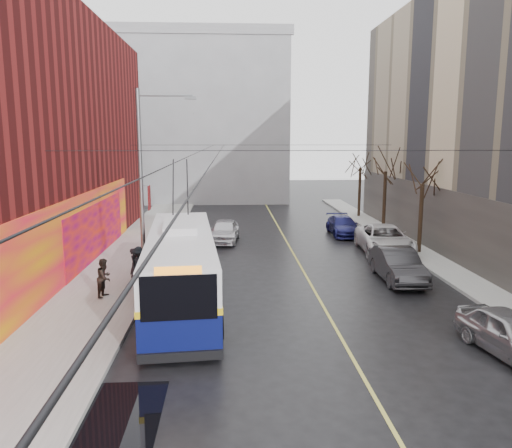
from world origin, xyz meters
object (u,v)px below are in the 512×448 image
at_px(following_car, 224,231).
at_px(pedestrian_a, 135,266).
at_px(parked_car_b, 398,265).
at_px(tree_far, 361,158).
at_px(streetlight_pole, 145,183).
at_px(tree_mid, 386,161).
at_px(trolleybus, 181,266).
at_px(parked_car_c, 384,239).
at_px(parked_car_d, 343,226).
at_px(tree_near, 423,171).
at_px(parked_car_a, 512,334).
at_px(pedestrian_b, 104,278).
at_px(pedestrian_c, 140,265).

bearing_deg(following_car, pedestrian_a, -106.15).
distance_m(parked_car_b, following_car, 12.89).
height_order(tree_far, pedestrian_a, tree_far).
relative_size(streetlight_pole, following_car, 2.03).
height_order(tree_mid, trolleybus, tree_mid).
distance_m(tree_mid, pedestrian_a, 20.74).
relative_size(parked_car_c, parked_car_d, 1.31).
height_order(tree_near, trolleybus, tree_near).
bearing_deg(streetlight_pole, parked_car_a, -32.51).
distance_m(streetlight_pole, pedestrian_b, 4.51).
xyz_separation_m(parked_car_a, pedestrian_b, (-14.26, 6.37, 0.27)).
bearing_deg(trolleybus, tree_near, 27.27).
bearing_deg(pedestrian_b, pedestrian_a, -10.98).
xyz_separation_m(parked_car_d, pedestrian_c, (-12.30, -12.12, 0.38)).
height_order(tree_far, parked_car_b, tree_far).
height_order(parked_car_b, pedestrian_a, pedestrian_a).
distance_m(streetlight_pole, following_car, 11.52).
xyz_separation_m(tree_mid, following_car, (-11.67, -2.81, -4.50)).
bearing_deg(pedestrian_a, parked_car_b, -83.05).
height_order(following_car, pedestrian_a, pedestrian_a).
bearing_deg(following_car, streetlight_pole, -102.56).
bearing_deg(tree_mid, parked_car_d, -165.37).
relative_size(tree_near, following_car, 1.44).
xyz_separation_m(pedestrian_b, pedestrian_c, (1.19, 1.78, 0.06)).
relative_size(parked_car_b, pedestrian_a, 2.87).
distance_m(tree_mid, parked_car_c, 8.21).
bearing_deg(trolleybus, parked_car_b, 10.91).
height_order(parked_car_c, pedestrian_c, pedestrian_c).
distance_m(parked_car_c, following_car, 10.40).
bearing_deg(parked_car_c, tree_near, -6.31).
xyz_separation_m(streetlight_pole, parked_car_c, (13.14, 6.37, -4.01)).
relative_size(parked_car_b, following_car, 1.08).
xyz_separation_m(parked_car_a, following_car, (-9.24, 18.29, 0.04)).
height_order(streetlight_pole, tree_mid, streetlight_pole).
bearing_deg(parked_car_a, tree_far, 75.78).
relative_size(streetlight_pole, tree_mid, 1.35).
relative_size(streetlight_pole, tree_near, 1.41).
xyz_separation_m(tree_near, parked_car_d, (-3.20, 6.16, -4.31)).
bearing_deg(following_car, parked_car_b, -42.68).
bearing_deg(parked_car_d, pedestrian_b, -134.05).
relative_size(tree_mid, pedestrian_a, 4.01).
height_order(parked_car_b, parked_car_c, parked_car_c).
bearing_deg(tree_mid, pedestrian_b, -138.58).
bearing_deg(tree_far, parked_car_b, -99.31).
xyz_separation_m(parked_car_a, parked_car_b, (-0.77, 8.58, 0.07)).
distance_m(trolleybus, parked_car_c, 14.37).
relative_size(parked_car_b, pedestrian_c, 2.68).
height_order(trolleybus, following_car, trolleybus).
height_order(tree_far, following_car, tree_far).
xyz_separation_m(tree_mid, parked_car_a, (-2.43, -21.10, -4.54)).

